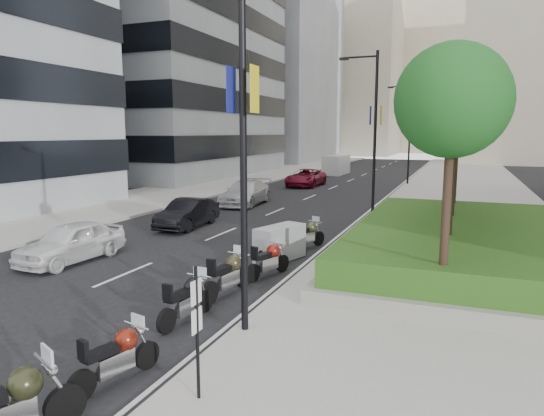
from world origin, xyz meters
The scene contains 30 objects.
ground centered at (0.00, 0.00, 0.00)m, with size 160.00×160.00×0.00m, color black.
sidewalk_right centered at (9.00, 30.00, 0.07)m, with size 10.00×100.00×0.15m, color #9E9B93.
sidewalk_left centered at (-12.00, 30.00, 0.07)m, with size 8.00×100.00×0.15m, color #9E9B93.
lane_edge centered at (3.70, 30.00, 0.01)m, with size 0.12×100.00×0.01m, color silver.
lane_centre centered at (-1.50, 30.00, 0.01)m, with size 0.12×100.00×0.01m, color silver.
building_grey_far centered at (-24.00, 70.00, 15.00)m, with size 22.00×26.00×30.00m, color gray.
building_cream_left centered at (-18.00, 100.00, 17.00)m, with size 26.00×24.00×34.00m, color #B7AD93.
building_cream_centre centered at (2.00, 120.00, 19.00)m, with size 30.00×24.00×38.00m, color #B7AD93.
planter centered at (10.00, 10.00, 0.35)m, with size 10.00×14.00×0.40m, color gray.
hedge centered at (10.00, 10.00, 0.95)m, with size 9.40×13.40×0.80m, color #1A4313.
tree_0 centered at (8.50, 4.00, 5.42)m, with size 2.80×2.80×6.30m.
tree_1 centered at (8.50, 8.00, 5.42)m, with size 2.80×2.80×6.30m.
tree_2 centered at (8.50, 12.00, 5.42)m, with size 2.80×2.80×6.30m.
tree_3 centered at (8.50, 16.00, 5.42)m, with size 2.80×2.80×6.30m.
lamp_post_0 centered at (4.14, 1.00, 5.07)m, with size 2.34×0.45×9.00m.
lamp_post_1 centered at (4.14, 18.00, 5.07)m, with size 2.34×0.45×9.00m.
lamp_post_2 centered at (4.14, 36.00, 5.07)m, with size 2.34×0.45×9.00m.
parking_sign centered at (4.80, -2.00, 1.46)m, with size 0.06×0.32×2.50m.
motorcycle_0 centered at (2.73, -4.00, 0.63)m, with size 1.17×2.22×1.19m.
motorcycle_1 centered at (2.98, -1.87, 0.54)m, with size 0.75×1.99×1.01m.
motorcycle_2 centered at (2.63, 1.23, 0.58)m, with size 0.73×2.17×1.08m.
motorcycle_3 centered at (2.68, 3.40, 0.62)m, with size 0.77×2.31×1.15m.
motorcycle_4 centered at (3.09, 5.54, 0.56)m, with size 0.87×2.03×1.04m.
motorcycle_5 centered at (2.69, 7.61, 0.64)m, with size 1.46×2.28×1.28m.
motorcycle_6 centered at (3.07, 9.78, 0.57)m, with size 1.04×2.02×1.07m.
car_a centered at (-4.35, 4.65, 0.73)m, with size 1.72×4.28×1.46m, color white.
car_b centered at (-3.79, 11.81, 0.71)m, with size 1.51×4.32×1.42m, color black.
car_c centered at (-4.36, 19.98, 0.79)m, with size 2.20×5.42×1.57m, color silver.
car_d centered at (-4.03, 32.06, 0.76)m, with size 2.51×5.45×1.51m, color maroon.
delivery_van centered at (-4.55, 44.98, 1.00)m, with size 2.10×5.16×2.14m.
Camera 1 is at (8.82, -8.76, 4.68)m, focal length 32.00 mm.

